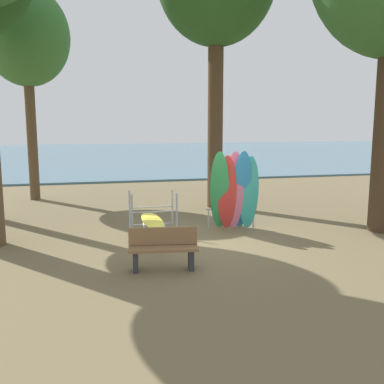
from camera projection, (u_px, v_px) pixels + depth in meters
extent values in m
plane|color=brown|center=(204.00, 242.00, 10.98)|extent=(80.00, 80.00, 0.00)
cube|color=#477084|center=(121.00, 154.00, 39.12)|extent=(80.00, 36.00, 0.10)
cylinder|color=brown|center=(32.00, 133.00, 16.63)|extent=(0.37, 0.37, 5.06)
ellipsoid|color=#387033|center=(26.00, 36.00, 16.07)|extent=(3.13, 3.13, 3.60)
cylinder|color=#4C3823|center=(215.00, 114.00, 15.06)|extent=(0.52, 0.52, 6.47)
ellipsoid|color=#339E56|center=(220.00, 191.00, 12.00)|extent=(0.75, 0.98, 2.22)
ellipsoid|color=red|center=(227.00, 193.00, 12.02)|extent=(0.69, 0.79, 2.11)
ellipsoid|color=pink|center=(234.00, 191.00, 12.02)|extent=(0.67, 0.76, 2.22)
ellipsoid|color=#2D8ED1|center=(242.00, 191.00, 12.03)|extent=(0.68, 0.92, 2.23)
ellipsoid|color=#38B2AD|center=(249.00, 193.00, 12.05)|extent=(0.64, 0.70, 2.09)
cylinder|color=#9EA0A5|center=(209.00, 219.00, 12.41)|extent=(0.04, 0.04, 0.55)
cylinder|color=#9EA0A5|center=(253.00, 219.00, 12.39)|extent=(0.04, 0.04, 0.55)
cylinder|color=#9EA0A5|center=(231.00, 209.00, 12.35)|extent=(1.39, 0.38, 0.04)
cylinder|color=#9EA0A5|center=(132.00, 220.00, 10.67)|extent=(0.05, 0.05, 1.25)
cylinder|color=#9EA0A5|center=(177.00, 218.00, 10.92)|extent=(0.05, 0.05, 1.25)
cylinder|color=#9EA0A5|center=(130.00, 215.00, 11.25)|extent=(0.05, 0.05, 1.25)
cylinder|color=#9EA0A5|center=(172.00, 213.00, 11.50)|extent=(0.05, 0.05, 1.25)
cylinder|color=#9EA0A5|center=(155.00, 230.00, 10.84)|extent=(1.10, 0.04, 0.04)
cylinder|color=#9EA0A5|center=(155.00, 212.00, 10.77)|extent=(1.10, 0.04, 0.04)
cylinder|color=#9EA0A5|center=(152.00, 224.00, 11.42)|extent=(1.10, 0.04, 0.04)
cylinder|color=#9EA0A5|center=(151.00, 207.00, 11.35)|extent=(1.10, 0.04, 0.04)
ellipsoid|color=white|center=(153.00, 225.00, 11.12)|extent=(0.66, 2.13, 0.06)
ellipsoid|color=gray|center=(154.00, 223.00, 11.11)|extent=(0.56, 2.11, 0.06)
ellipsoid|color=yellow|center=(152.00, 220.00, 11.10)|extent=(0.51, 2.10, 0.06)
cube|color=#2D2D33|center=(136.00, 261.00, 8.86)|extent=(0.14, 0.33, 0.42)
cube|color=#2D2D33|center=(191.00, 259.00, 8.97)|extent=(0.14, 0.33, 0.42)
cube|color=olive|center=(163.00, 249.00, 8.88)|extent=(1.44, 0.57, 0.06)
cube|color=olive|center=(163.00, 236.00, 9.02)|extent=(1.40, 0.23, 0.36)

